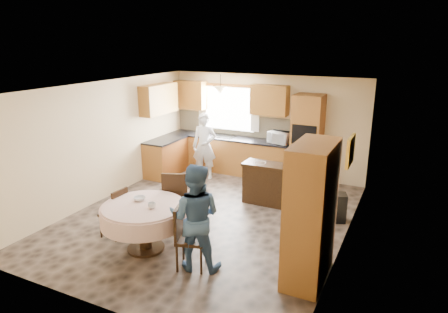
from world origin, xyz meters
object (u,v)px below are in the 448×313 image
oven_tower (307,140)px  chair_left (117,211)px  cupboard (311,214)px  chair_back (176,197)px  chair_right (186,234)px  person_sink (204,146)px  person_dining (195,217)px  dining_table (144,215)px  sideboard (270,185)px

oven_tower → chair_left: bearing=-118.4°
oven_tower → cupboard: bearing=-74.5°
chair_back → chair_right: bearing=105.3°
person_sink → person_dining: (1.83, -3.62, 0.00)m
cupboard → chair_left: cupboard is taller
cupboard → dining_table: size_ratio=1.46×
chair_right → chair_left: bearing=62.6°
sideboard → person_sink: 2.21m
cupboard → person_dining: 1.66m
chair_left → chair_right: bearing=82.6°
chair_back → dining_table: bearing=63.5°
chair_back → chair_left: bearing=21.0°
dining_table → person_sink: size_ratio=0.85×
chair_right → person_sink: person_sink is taller
dining_table → chair_right: size_ratio=1.41×
sideboard → dining_table: size_ratio=0.83×
dining_table → chair_left: bearing=168.3°
dining_table → cupboard: bearing=7.9°
sideboard → cupboard: cupboard is taller
sideboard → chair_right: 2.85m
sideboard → chair_back: (-1.14, -1.81, 0.19)m
oven_tower → sideboard: oven_tower is taller
chair_left → dining_table: bearing=81.3°
sideboard → chair_left: chair_left is taller
chair_left → person_dining: 1.74m
oven_tower → person_dining: bearing=-96.8°
oven_tower → person_sink: bearing=-163.4°
chair_left → person_sink: (-0.13, 3.38, 0.32)m
cupboard → dining_table: 2.64m
chair_back → person_dining: bearing=110.9°
chair_right → sideboard: bearing=-23.3°
oven_tower → chair_back: oven_tower is taller
oven_tower → dining_table: bearing=-109.7°
cupboard → person_sink: bearing=137.1°
oven_tower → person_dining: size_ratio=1.30×
cupboard → dining_table: cupboard is taller
sideboard → cupboard: bearing=-58.5°
cupboard → chair_left: bearing=-176.3°
chair_left → chair_back: size_ratio=0.82×
oven_tower → sideboard: 1.71m
oven_tower → person_sink: oven_tower is taller
chair_back → cupboard: bearing=144.7°
chair_back → oven_tower: bearing=-137.4°
oven_tower → dining_table: (-1.51, -4.23, -0.45)m
chair_back → person_sink: size_ratio=0.67×
cupboard → sideboard: bearing=121.1°
dining_table → person_sink: person_sink is taller
dining_table → chair_left: 0.72m
chair_back → chair_right: chair_back is taller
sideboard → chair_right: size_ratio=1.16×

